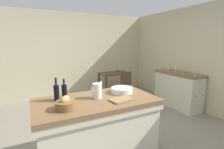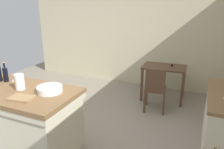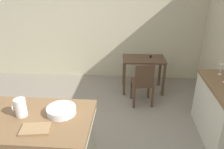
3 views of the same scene
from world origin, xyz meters
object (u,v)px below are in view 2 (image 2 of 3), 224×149
(writing_desk, at_px, (164,72))
(wooden_chair, at_px, (155,88))
(wash_bowl, at_px, (50,89))
(cutting_board, at_px, (22,98))
(island_table, at_px, (21,117))
(pitcher, at_px, (20,82))
(wine_bottle_dark, at_px, (5,74))
(side_cabinet, at_px, (224,125))

(writing_desk, relative_size, wooden_chair, 1.03)
(writing_desk, distance_m, wash_bowl, 2.65)
(writing_desk, bearing_deg, cutting_board, -115.38)
(island_table, xyz_separation_m, wooden_chair, (1.53, 1.88, -0.01))
(wooden_chair, distance_m, wash_bowl, 2.11)
(pitcher, relative_size, cutting_board, 0.85)
(island_table, height_order, wash_bowl, wash_bowl)
(pitcher, xyz_separation_m, cutting_board, (0.26, -0.24, -0.10))
(wash_bowl, bearing_deg, island_table, -166.47)
(cutting_board, relative_size, wine_bottle_dark, 0.98)
(wine_bottle_dark, bearing_deg, wash_bowl, -4.75)
(wash_bowl, bearing_deg, wine_bottle_dark, 175.25)
(wash_bowl, bearing_deg, side_cabinet, 21.15)
(wash_bowl, height_order, wine_bottle_dark, wine_bottle_dark)
(wash_bowl, bearing_deg, cutting_board, -120.37)
(pitcher, height_order, cutting_board, pitcher)
(island_table, relative_size, wooden_chair, 1.87)
(wine_bottle_dark, bearing_deg, island_table, -24.88)
(pitcher, distance_m, wine_bottle_dark, 0.45)
(side_cabinet, distance_m, wine_bottle_dark, 3.23)
(writing_desk, height_order, pitcher, pitcher)
(wooden_chair, xyz_separation_m, cutting_board, (-1.25, -2.08, 0.44))
(wooden_chair, bearing_deg, side_cabinet, -38.17)
(side_cabinet, relative_size, wash_bowl, 3.79)
(side_cabinet, bearing_deg, cutting_board, -153.92)
(island_table, distance_m, wash_bowl, 0.67)
(side_cabinet, bearing_deg, writing_desk, 126.12)
(wooden_chair, relative_size, cutting_board, 3.00)
(side_cabinet, height_order, wine_bottle_dark, wine_bottle_dark)
(writing_desk, relative_size, wine_bottle_dark, 3.03)
(writing_desk, bearing_deg, wooden_chair, -93.40)
(wooden_chair, bearing_deg, writing_desk, 86.60)
(writing_desk, distance_m, wooden_chair, 0.64)
(island_table, xyz_separation_m, writing_desk, (1.57, 2.50, 0.14))
(wooden_chair, bearing_deg, pitcher, -129.28)
(writing_desk, distance_m, cutting_board, 3.01)
(wash_bowl, bearing_deg, wooden_chair, 58.99)
(wooden_chair, distance_m, pitcher, 2.44)
(island_table, height_order, wooden_chair, island_table)
(wash_bowl, distance_m, cutting_board, 0.37)
(side_cabinet, distance_m, pitcher, 2.87)
(cutting_board, bearing_deg, wooden_chair, 59.09)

